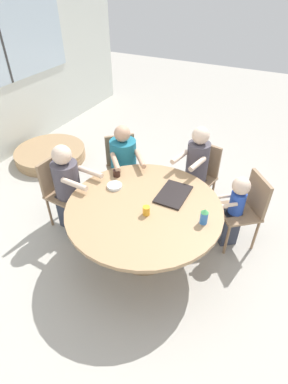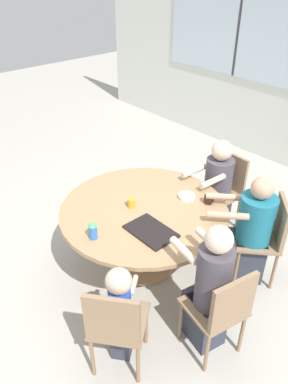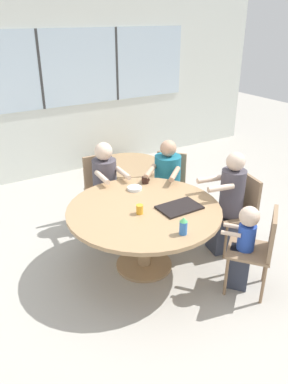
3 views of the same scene
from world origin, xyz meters
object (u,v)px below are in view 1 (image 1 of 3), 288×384
Objects in this scene: person_toddler at (234,211)px; folded_table_stack at (51,154)px; chair_for_woman_green_shirt at (60,186)px; chair_for_man_blue_shirt at (201,171)px; sippy_cup at (204,216)px; bowl_white_shallow at (115,186)px; person_man_blue_shirt at (195,175)px; juice_glass at (146,211)px; chair_for_toddler at (247,205)px; person_woman_green_shirt at (71,192)px; person_man_teal_shirt at (125,171)px; chair_for_man_teal_shirt at (122,162)px; coffee_mug at (117,173)px.

person_toddler reaches higher than folded_table_stack.
chair_for_woman_green_shirt is 1.00× the size of chair_for_man_blue_shirt.
chair_for_woman_green_shirt is at bearing 49.20° from chair_for_man_blue_shirt.
chair_for_woman_green_shirt reaches higher than sippy_cup.
bowl_white_shallow is at bearing 84.33° from sippy_cup.
bowl_white_shallow is (-0.83, 0.63, 0.18)m from person_man_blue_shirt.
person_toddler is at bearing 160.99° from person_man_blue_shirt.
person_man_blue_shirt is 1.09m from juice_glass.
sippy_cup is at bearing -110.60° from folded_table_stack.
chair_for_man_blue_shirt is (1.06, -1.39, 0.00)m from chair_for_woman_green_shirt.
chair_for_man_blue_shirt is 0.74m from person_toddler.
person_woman_green_shirt is at bearing 70.67° from chair_for_toddler.
person_woman_green_shirt reaches higher than juice_glass.
person_woman_green_shirt is 1.00× the size of person_man_teal_shirt.
chair_for_man_teal_shirt is 0.98m from person_man_blue_shirt.
person_woman_green_shirt is at bearing 49.34° from person_man_blue_shirt.
sippy_cup is at bearing 92.47° from chair_for_woman_green_shirt.
sippy_cup is at bearing -75.69° from juice_glass.
person_woman_green_shirt is at bearing -128.93° from folded_table_stack.
person_man_teal_shirt is 12.63× the size of coffee_mug.
coffee_mug is at bearing 66.53° from chair_for_toddler.
person_man_blue_shirt is at bearing 153.79° from person_man_teal_shirt.
chair_for_man_blue_shirt reaches higher than bowl_white_shallow.
coffee_mug is at bearing 67.65° from person_man_teal_shirt.
chair_for_toddler is at bearing -45.53° from juice_glass.
chair_for_man_teal_shirt reaches higher than juice_glass.
sippy_cup is at bearing 120.08° from chair_for_man_blue_shirt.
person_woman_green_shirt is 11.84× the size of juice_glass.
sippy_cup is (-1.09, -0.36, 0.27)m from chair_for_man_blue_shirt.
person_man_teal_shirt is 11.87× the size of juice_glass.
chair_for_man_teal_shirt is 0.82m from bowl_white_shallow.
chair_for_man_teal_shirt reaches higher than folded_table_stack.
person_woman_green_shirt is 0.75m from person_man_teal_shirt.
coffee_mug reaches higher than bowl_white_shallow.
juice_glass is at bearing -115.30° from bowl_white_shallow.
person_man_blue_shirt is 2.57m from folded_table_stack.
chair_for_man_blue_shirt reaches higher than juice_glass.
person_toddler reaches higher than chair_for_man_blue_shirt.
person_toddler is at bearing -68.12° from bowl_white_shallow.
chair_for_toddler is 5.43× the size of bowl_white_shallow.
person_man_teal_shirt is at bearing 35.65° from chair_for_man_blue_shirt.
person_man_blue_shirt is at bearing -48.50° from coffee_mug.
person_man_teal_shirt is 0.68m from bowl_white_shallow.
chair_for_toddler is at bearing -66.40° from bowl_white_shallow.
person_toddler is at bearing 90.00° from chair_for_toddler.
person_man_teal_shirt is 1.44m from person_toddler.
chair_for_man_teal_shirt is 1.57m from person_toddler.
coffee_mug is 0.22m from bowl_white_shallow.
chair_for_toddler is 0.74m from person_man_blue_shirt.
folded_table_stack is at bearing 8.19° from person_man_blue_shirt.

